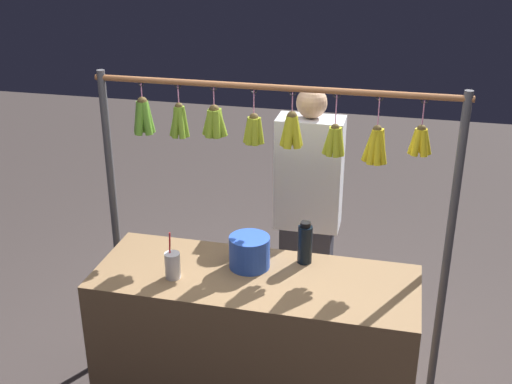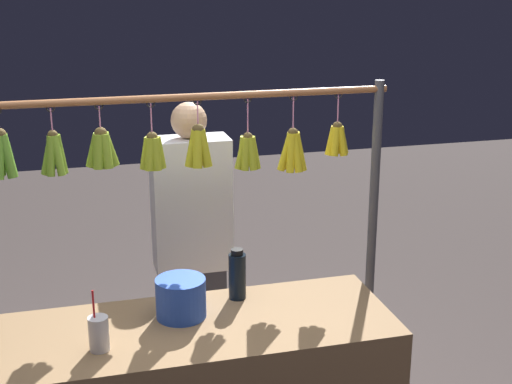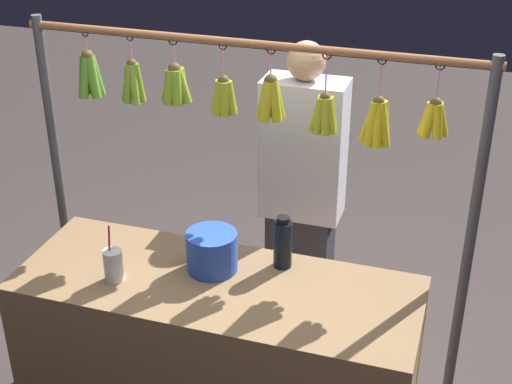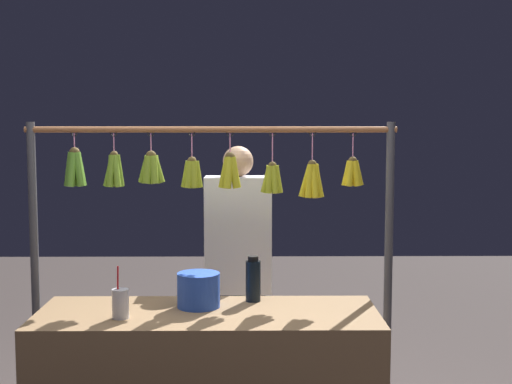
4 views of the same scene
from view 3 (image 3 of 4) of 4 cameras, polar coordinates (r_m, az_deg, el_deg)
name	(u,v)px [view 3 (image 3 of 4)]	position (r m, az deg, el deg)	size (l,w,h in m)	color
market_counter	(219,370)	(3.23, -2.90, -13.55)	(1.62, 0.60, 0.89)	olive
display_rack	(245,141)	(3.08, -0.88, 3.98)	(1.94, 0.14, 1.79)	#4C4C51
water_bottle	(283,243)	(2.99, 2.09, -3.96)	(0.08, 0.08, 0.23)	black
blue_bucket	(212,251)	(2.99, -3.43, -4.60)	(0.21, 0.21, 0.17)	blue
drink_cup	(113,265)	(2.98, -10.98, -5.59)	(0.08, 0.08, 0.24)	silver
vendor_person	(302,207)	(3.65, 3.54, -1.16)	(0.39, 0.21, 1.65)	#2D2D38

